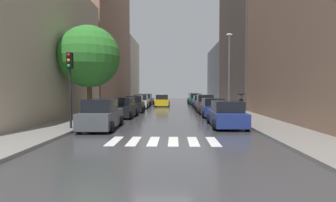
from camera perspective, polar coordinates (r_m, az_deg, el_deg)
ground_plane at (r=34.49m, az=0.61°, el=-1.45°), size 28.00×72.00×0.04m
sidewalk_left at (r=35.19m, az=-10.04°, el=-1.25°), size 3.00×72.00×0.15m
sidewalk_right at (r=35.00m, az=11.31°, el=-1.28°), size 3.00×72.00×0.15m
crosswalk_stripes at (r=12.12m, az=-0.99°, el=-8.70°), size 4.95×2.20×0.01m
building_left_near at (r=23.58m, az=-28.27°, el=10.30°), size 6.00×18.32×11.36m
building_left_mid at (r=42.81m, az=-14.76°, el=15.96°), size 6.00×20.00×24.75m
building_left_far at (r=58.10m, az=-10.04°, el=6.55°), size 6.00×12.82×12.97m
building_right_mid at (r=38.69m, az=17.57°, el=12.14°), size 6.00×16.65×17.82m
building_right_far at (r=54.12m, az=12.69°, el=5.56°), size 6.00×15.32×10.58m
parked_car_left_nearest at (r=16.27m, az=-14.23°, el=-2.94°), size 2.14×4.64×1.81m
parked_car_left_second at (r=22.45m, az=-9.63°, el=-1.54°), size 2.12×4.10×1.70m
parked_car_left_third at (r=27.93m, az=-7.25°, el=-0.73°), size 2.21×4.31×1.70m
parked_car_left_fourth at (r=34.23m, az=-5.85°, el=-0.14°), size 2.12×4.64×1.68m
parked_car_left_fifth at (r=40.37m, az=-4.82°, el=0.28°), size 2.23×4.67×1.71m
parked_car_right_nearest at (r=17.09m, az=12.53°, el=-2.90°), size 2.17×4.66×1.64m
parked_car_right_second at (r=23.32m, az=9.59°, el=-1.47°), size 2.10×4.58×1.61m
parked_car_right_third at (r=28.46m, az=7.96°, el=-0.58°), size 2.05×4.30×1.81m
parked_car_right_fourth at (r=35.20m, az=6.96°, el=-0.15°), size 2.09×4.69×1.57m
parked_car_right_fifth at (r=41.90m, az=5.88°, el=0.36°), size 2.22×4.41×1.72m
parked_car_right_sixth at (r=47.27m, az=5.52°, el=0.61°), size 2.06×4.41×1.73m
taxi_midroad at (r=37.15m, az=-1.27°, el=0.05°), size 2.12×4.36×1.81m
pedestrian_foreground at (r=24.28m, az=15.54°, el=0.30°), size 0.92×0.92×1.85m
street_tree_left at (r=21.22m, az=-16.70°, el=9.17°), size 4.68×4.68×7.06m
traffic_light_left_corner at (r=16.04m, az=-20.46°, el=5.66°), size 0.30×0.42×4.30m
lamp_post_right at (r=25.26m, az=13.06°, el=7.03°), size 0.60×0.28×7.39m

